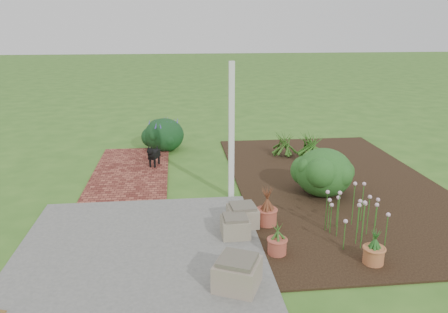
{
  "coord_description": "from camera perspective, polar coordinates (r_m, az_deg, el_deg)",
  "views": [
    {
      "loc": [
        -0.66,
        -7.45,
        3.13
      ],
      "look_at": [
        0.2,
        0.4,
        0.7
      ],
      "focal_mm": 35.0,
      "sensor_mm": 36.0,
      "label": 1
    }
  ],
  "objects": [
    {
      "name": "pink_flower_patch",
      "position": [
        6.88,
        17.24,
        -7.23
      ],
      "size": [
        1.44,
        1.44,
        0.71
      ],
      "primitive_type": null,
      "rotation": [
        0.0,
        0.0,
        0.38
      ],
      "color": "#113D0F",
      "rests_on": "garden_bed"
    },
    {
      "name": "terracotta_pot_small_right",
      "position": [
        6.26,
        6.95,
        -11.56
      ],
      "size": [
        0.33,
        0.33,
        0.22
      ],
      "primitive_type": "cylinder",
      "rotation": [
        0.0,
        0.0,
        -0.31
      ],
      "color": "#AD4D3A",
      "rests_on": "garden_bed"
    },
    {
      "name": "garden_bed",
      "position": [
        9.11,
        14.49,
        -3.47
      ],
      "size": [
        4.0,
        7.0,
        0.03
      ],
      "primitive_type": "cube",
      "color": "black",
      "rests_on": "ground"
    },
    {
      "name": "veranda_post",
      "position": [
        7.84,
        0.97,
        3.23
      ],
      "size": [
        0.1,
        0.1,
        2.5
      ],
      "primitive_type": "cube",
      "color": "white",
      "rests_on": "ground"
    },
    {
      "name": "agapanthus_clump_back",
      "position": [
        10.38,
        11.24,
        1.73
      ],
      "size": [
        1.13,
        1.13,
        0.82
      ],
      "primitive_type": null,
      "rotation": [
        0.0,
        0.0,
        0.28
      ],
      "color": "#0E3D11",
      "rests_on": "garden_bed"
    },
    {
      "name": "terracotta_pot_bronze",
      "position": [
        7.08,
        5.6,
        -7.81
      ],
      "size": [
        0.42,
        0.42,
        0.26
      ],
      "primitive_type": "cylinder",
      "rotation": [
        0.0,
        0.0,
        -0.41
      ],
      "color": "#AC4D3A",
      "rests_on": "garden_bed"
    },
    {
      "name": "agapanthus_clump_front",
      "position": [
        10.6,
        7.85,
        1.91
      ],
      "size": [
        0.97,
        0.97,
        0.71
      ],
      "primitive_type": null,
      "rotation": [
        0.0,
        0.0,
        0.26
      ],
      "color": "#1D3E12",
      "rests_on": "garden_bed"
    },
    {
      "name": "stone_trough_far",
      "position": [
        6.99,
        2.44,
        -7.81
      ],
      "size": [
        0.48,
        0.48,
        0.3
      ],
      "primitive_type": "cube",
      "rotation": [
        0.0,
        0.0,
        0.09
      ],
      "color": "gray",
      "rests_on": "concrete_patio"
    },
    {
      "name": "ground",
      "position": [
        8.11,
        -1.1,
        -5.61
      ],
      "size": [
        80.0,
        80.0,
        0.0
      ],
      "primitive_type": "plane",
      "color": "#366720",
      "rests_on": "ground"
    },
    {
      "name": "concrete_patio",
      "position": [
        6.52,
        -10.89,
        -11.72
      ],
      "size": [
        3.5,
        3.5,
        0.04
      ],
      "primitive_type": "cube",
      "color": "#5E5E5C",
      "rests_on": "ground"
    },
    {
      "name": "cream_ceramic_urn",
      "position": [
        11.13,
        -7.98,
        1.8
      ],
      "size": [
        0.37,
        0.37,
        0.37
      ],
      "primitive_type": "cylinder",
      "rotation": [
        0.0,
        0.0,
        0.43
      ],
      "color": "beige",
      "rests_on": "brick_path"
    },
    {
      "name": "brick_path",
      "position": [
        9.77,
        -12.04,
        -1.86
      ],
      "size": [
        1.6,
        3.5,
        0.04
      ],
      "primitive_type": "cube",
      "color": "#5A221C",
      "rests_on": "ground"
    },
    {
      "name": "stone_trough_mid",
      "position": [
        6.66,
        1.47,
        -9.2
      ],
      "size": [
        0.42,
        0.42,
        0.28
      ],
      "primitive_type": "cube",
      "rotation": [
        0.0,
        0.0,
        0.03
      ],
      "color": "#716D57",
      "rests_on": "concrete_patio"
    },
    {
      "name": "evergreen_shrub",
      "position": [
        8.34,
        12.93,
        -1.87
      ],
      "size": [
        1.17,
        1.17,
        0.9
      ],
      "primitive_type": "ellipsoid",
      "rotation": [
        0.0,
        0.0,
        -0.11
      ],
      "color": "#133812",
      "rests_on": "garden_bed"
    },
    {
      "name": "stone_trough_near",
      "position": [
        5.48,
        1.76,
        -15.13
      ],
      "size": [
        0.67,
        0.67,
        0.34
      ],
      "primitive_type": "cube",
      "rotation": [
        0.0,
        0.0,
        -0.43
      ],
      "color": "gray",
      "rests_on": "concrete_patio"
    },
    {
      "name": "terracotta_pot_small_left",
      "position": [
        6.32,
        18.96,
        -12.11
      ],
      "size": [
        0.3,
        0.3,
        0.23
      ],
      "primitive_type": "cylinder",
      "rotation": [
        0.0,
        0.0,
        0.1
      ],
      "color": "#B76A3E",
      "rests_on": "garden_bed"
    },
    {
      "name": "black_dog",
      "position": [
        9.87,
        -9.2,
        0.31
      ],
      "size": [
        0.28,
        0.52,
        0.46
      ],
      "rotation": [
        0.0,
        0.0,
        -0.32
      ],
      "color": "black",
      "rests_on": "brick_path"
    },
    {
      "name": "purple_flowering_bush",
      "position": [
        11.18,
        -7.83,
        2.93
      ],
      "size": [
        1.1,
        1.1,
        0.85
      ],
      "primitive_type": "ellipsoid",
      "rotation": [
        0.0,
        0.0,
        -0.11
      ],
      "color": "black",
      "rests_on": "ground"
    }
  ]
}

